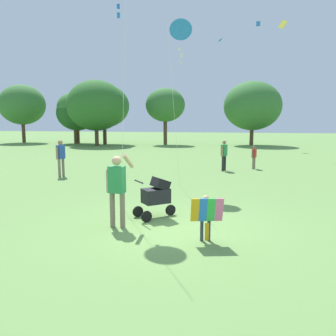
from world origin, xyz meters
name	(u,v)px	position (x,y,z in m)	size (l,w,h in m)	color
ground_plane	(171,228)	(0.00, 0.00, 0.00)	(120.00, 120.00, 0.00)	#668E47
treeline_distant	(119,106)	(-10.17, 25.36, 3.74)	(28.96, 8.20, 6.13)	brown
child_with_butterfly_kite	(206,214)	(0.85, -0.76, 0.58)	(0.66, 0.42, 0.94)	#33384C
person_adult_flyer	(117,185)	(-1.21, -0.21, 0.99)	(0.57, 0.50, 1.72)	#7F705B
stroller	(157,194)	(-0.52, 0.75, 0.61)	(1.02, 0.92, 1.03)	black
kite_orange_delta	(181,31)	(-0.63, 4.95, 5.52)	(0.88, 2.47, 5.89)	blue
distant_kites_cluster	(290,15)	(5.12, 21.88, 10.47)	(9.58, 7.88, 4.57)	blue
person_red_shirt	(224,153)	(0.80, 9.22, 0.87)	(0.31, 0.44, 1.47)	#232328
person_sitting_far	(61,155)	(-6.02, 6.08, 0.93)	(0.28, 0.50, 1.59)	#7F705B
person_couple_left	(254,155)	(2.25, 10.18, 0.69)	(0.25, 0.34, 1.16)	#7F705B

